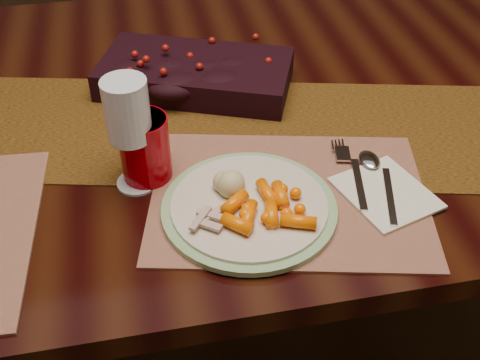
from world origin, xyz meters
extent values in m
plane|color=black|center=(0.00, 0.00, 0.00)|extent=(5.00, 5.00, 0.00)
cube|color=black|center=(0.00, 0.00, 0.38)|extent=(1.80, 1.00, 0.75)
cube|color=#462C13|center=(0.05, -0.12, 0.75)|extent=(1.56, 0.66, 0.00)
cube|color=#8F5F48|center=(0.04, -0.29, 0.75)|extent=(0.47, 0.39, 0.00)
cylinder|color=beige|center=(-0.03, -0.32, 0.76)|extent=(0.27, 0.27, 0.01)
cube|color=beige|center=(0.18, -0.32, 0.76)|extent=(0.15, 0.17, 0.00)
cylinder|color=#9A0009|center=(-0.17, -0.20, 0.81)|extent=(0.08, 0.08, 0.11)
camera|label=1|loc=(-0.17, -0.95, 1.35)|focal=45.00mm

